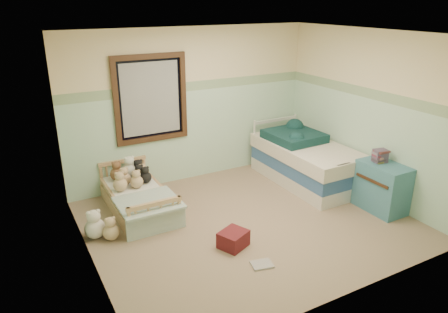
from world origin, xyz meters
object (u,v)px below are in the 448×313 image
twin_bed_frame (305,176)px  floor_book (262,264)px  plush_floor_tan (111,232)px  dresser (382,187)px  toddler_bed_frame (139,204)px  plush_floor_cream (95,228)px  red_pillow (233,239)px

twin_bed_frame → floor_book: twin_bed_frame is taller
plush_floor_tan → dresser: bearing=-16.2°
floor_book → toddler_bed_frame: bearing=124.8°
toddler_bed_frame → dresser: size_ratio=2.12×
toddler_bed_frame → plush_floor_tan: plush_floor_tan is taller
plush_floor_cream → twin_bed_frame: 3.50m
plush_floor_tan → red_pillow: bearing=-34.7°
toddler_bed_frame → plush_floor_tan: 0.82m
plush_floor_cream → plush_floor_tan: 0.22m
plush_floor_cream → dresser: 4.01m
plush_floor_tan → red_pillow: 1.56m
toddler_bed_frame → dresser: (3.09, -1.67, 0.26)m
twin_bed_frame → dresser: bearing=-76.2°
red_pillow → plush_floor_cream: bearing=144.7°
plush_floor_cream → floor_book: (1.54, -1.53, -0.12)m
toddler_bed_frame → plush_floor_tan: bearing=-132.7°
plush_floor_cream → floor_book: plush_floor_cream is taller
plush_floor_cream → floor_book: size_ratio=1.09×
plush_floor_tan → floor_book: 1.96m
twin_bed_frame → dresser: dresser is taller
toddler_bed_frame → twin_bed_frame: size_ratio=0.79×
plush_floor_tan → red_pillow: (1.29, -0.89, -0.00)m
dresser → floor_book: size_ratio=2.90×
twin_bed_frame → floor_book: (-1.96, -1.64, -0.10)m
plush_floor_cream → red_pillow: plush_floor_cream is taller
floor_book → twin_bed_frame: bearing=52.4°
toddler_bed_frame → floor_book: 2.16m
dresser → floor_book: 2.32m
plush_floor_tan → dresser: (3.65, -1.06, 0.25)m
toddler_bed_frame → red_pillow: size_ratio=4.54×
plush_floor_tan → floor_book: bearing=-45.4°
red_pillow → floor_book: (0.09, -0.50, -0.09)m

